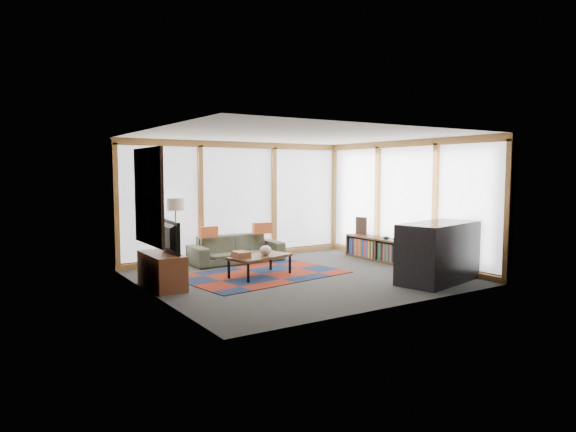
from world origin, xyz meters
TOP-DOWN VIEW (x-y plane):
  - ground at (0.00, 0.00)m, footprint 5.50×5.50m
  - room_envelope at (0.49, 0.56)m, footprint 5.52×5.02m
  - rug at (-0.51, 0.51)m, footprint 3.21×2.30m
  - sofa at (-0.31, 1.95)m, footprint 2.01×0.82m
  - pillow_left at (-0.95, 1.98)m, footprint 0.42×0.18m
  - pillow_right at (0.33, 1.95)m, footprint 0.45×0.19m
  - floor_lamp at (-1.62, 2.06)m, footprint 0.36×0.36m
  - coffee_table at (-0.61, 0.40)m, footprint 1.29×0.88m
  - book_stack at (-1.00, 0.43)m, footprint 0.26×0.32m
  - vase at (-0.52, 0.37)m, footprint 0.22×0.22m
  - bookshelf at (2.43, 0.42)m, footprint 0.36×1.99m
  - bowl_a at (2.38, -0.12)m, footprint 0.23×0.23m
  - bowl_b at (2.38, 0.22)m, footprint 0.17×0.17m
  - shelf_picture at (2.53, 1.20)m, footprint 0.09×0.31m
  - tv_console at (-2.46, 0.49)m, footprint 0.48×1.16m
  - television at (-2.38, 0.50)m, footprint 0.20×0.95m
  - bar_counter at (1.80, -1.70)m, footprint 1.79×1.12m

SIDE VIEW (x-z plane):
  - ground at x=0.00m, z-range 0.00..0.00m
  - rug at x=-0.51m, z-range 0.00..0.01m
  - coffee_table at x=-0.61m, z-range 0.00..0.39m
  - bookshelf at x=2.43m, z-range 0.00..0.50m
  - tv_console at x=-2.46m, z-range 0.00..0.58m
  - sofa at x=-0.31m, z-range 0.00..0.58m
  - book_stack at x=-1.00m, z-range 0.39..0.50m
  - vase at x=-0.52m, z-range 0.39..0.58m
  - bar_counter at x=1.80m, z-range 0.00..1.05m
  - bowl_b at x=2.38m, z-range 0.50..0.57m
  - bowl_a at x=2.38m, z-range 0.50..0.60m
  - pillow_left at x=-0.95m, z-range 0.58..0.81m
  - shelf_picture at x=2.53m, z-range 0.50..0.90m
  - pillow_right at x=0.33m, z-range 0.58..0.82m
  - floor_lamp at x=-1.62m, z-range 0.00..1.42m
  - television at x=-2.38m, z-range 0.58..1.13m
  - room_envelope at x=0.49m, z-range 0.23..2.85m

